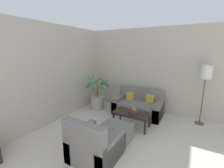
{
  "coord_description": "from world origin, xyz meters",
  "views": [
    {
      "loc": [
        0.27,
        1.19,
        2.01
      ],
      "look_at": [
        -1.89,
        5.05,
        1.0
      ],
      "focal_mm": 24.0,
      "sensor_mm": 36.0,
      "label": 1
    }
  ],
  "objects": [
    {
      "name": "orange_fruit",
      "position": [
        -1.04,
        4.71,
        0.5
      ],
      "size": [
        0.08,
        0.08,
        0.08
      ],
      "color": "orange",
      "rests_on": "fruit_bowl"
    },
    {
      "name": "potted_palm",
      "position": [
        -2.59,
        5.27,
        0.44
      ],
      "size": [
        0.89,
        0.9,
        1.27
      ],
      "color": "#ADA393",
      "rests_on": "ground_plane"
    },
    {
      "name": "coffee_table",
      "position": [
        -1.07,
        4.65,
        0.35
      ],
      "size": [
        0.95,
        0.5,
        0.4
      ],
      "color": "black",
      "rests_on": "ground_plane"
    },
    {
      "name": "floor_lamp",
      "position": [
        0.53,
        5.73,
        1.36
      ],
      "size": [
        0.28,
        0.28,
        1.63
      ],
      "color": "brown",
      "rests_on": "ground_plane"
    },
    {
      "name": "ottoman",
      "position": [
        -1.15,
        3.95,
        0.18
      ],
      "size": [
        0.66,
        0.48,
        0.37
      ],
      "color": "slate",
      "rests_on": "ground_plane"
    },
    {
      "name": "apple_red",
      "position": [
        -1.1,
        4.6,
        0.49
      ],
      "size": [
        0.07,
        0.07,
        0.07
      ],
      "color": "red",
      "rests_on": "fruit_bowl"
    },
    {
      "name": "fruit_bowl",
      "position": [
        -1.03,
        4.64,
        0.43
      ],
      "size": [
        0.27,
        0.27,
        0.05
      ],
      "color": "#42382D",
      "rests_on": "coffee_table"
    },
    {
      "name": "armchair",
      "position": [
        -1.22,
        3.17,
        0.28
      ],
      "size": [
        0.84,
        0.81,
        0.86
      ],
      "color": "slate",
      "rests_on": "ground_plane"
    },
    {
      "name": "apple_green",
      "position": [
        -0.99,
        4.63,
        0.49
      ],
      "size": [
        0.07,
        0.07,
        0.07
      ],
      "color": "olive",
      "rests_on": "fruit_bowl"
    },
    {
      "name": "sofa_loveseat",
      "position": [
        -1.19,
        5.49,
        0.27
      ],
      "size": [
        1.49,
        0.77,
        0.77
      ],
      "color": "slate",
      "rests_on": "ground_plane"
    },
    {
      "name": "wall_back",
      "position": [
        0.0,
        6.04,
        1.35
      ],
      "size": [
        7.86,
        0.06,
        2.7
      ],
      "color": "#BCB2A3",
      "rests_on": "ground_plane"
    },
    {
      "name": "wall_left",
      "position": [
        -3.16,
        3.01,
        1.35
      ],
      "size": [
        0.06,
        7.61,
        2.7
      ],
      "color": "#BCB2A3",
      "rests_on": "ground_plane"
    }
  ]
}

